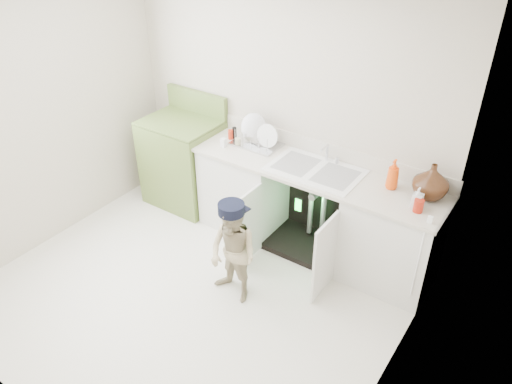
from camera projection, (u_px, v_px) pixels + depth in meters
ground at (191, 295)px, 4.49m from camera, size 3.50×3.50×0.00m
room_shell at (180, 175)px, 3.82m from camera, size 6.00×5.50×1.26m
counter_run at (315, 209)px, 4.80m from camera, size 2.44×1.02×1.21m
avocado_stove at (184, 161)px, 5.55m from camera, size 0.80×0.65×1.24m
repair_worker at (233, 253)px, 4.23m from camera, size 0.55×0.86×0.96m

